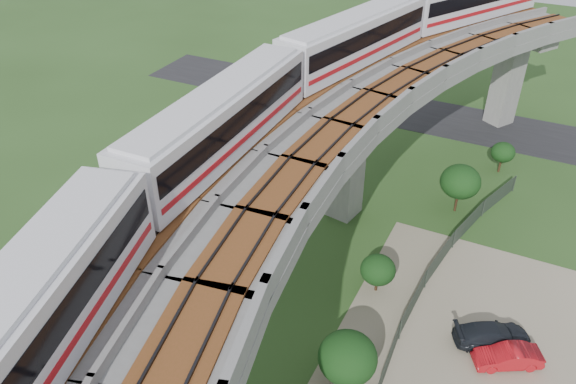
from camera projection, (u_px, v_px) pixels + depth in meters
name	position (u px, v px, depth m)	size (l,w,h in m)	color
ground	(270.00, 294.00, 35.97)	(160.00, 160.00, 0.00)	#2C4D1E
asphalt_road	(404.00, 111.00, 58.34)	(60.00, 8.00, 0.03)	#232326
viaduct	(332.00, 191.00, 29.53)	(19.58, 73.98, 11.40)	#99968E
metro_train	(321.00, 84.00, 33.21)	(13.40, 61.03, 3.64)	silver
fence	(422.00, 338.00, 31.97)	(3.87, 38.73, 1.50)	#2D382D
tree_0	(503.00, 152.00, 47.30)	(1.99, 1.99, 2.79)	#382314
tree_1	(460.00, 182.00, 42.12)	(3.02, 3.02, 3.96)	#382314
tree_2	(378.00, 270.00, 35.28)	(2.24, 2.24, 2.71)	#382314
tree_3	(348.00, 358.00, 29.00)	(3.13, 3.13, 3.52)	#382314
car_red	(508.00, 357.00, 30.97)	(1.30, 3.72, 1.23)	#AF1017
car_dark	(492.00, 335.00, 32.24)	(1.79, 4.41, 1.28)	black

